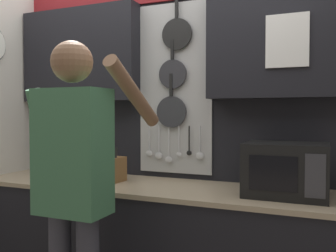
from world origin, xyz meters
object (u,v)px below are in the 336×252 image
object	(u,v)px
microwave	(286,170)
person	(74,176)
utensil_crock	(93,169)
knife_block	(115,169)

from	to	relation	value
microwave	person	bearing A→B (deg)	-148.07
person	utensil_crock	bearing A→B (deg)	116.68
microwave	utensil_crock	xyz separation A→B (m)	(-1.33, 0.00, -0.08)
knife_block	utensil_crock	bearing A→B (deg)	-179.99
utensil_crock	person	distance (m)	0.71
microwave	person	distance (m)	1.20
utensil_crock	microwave	bearing A→B (deg)	-0.03
knife_block	utensil_crock	world-z (taller)	utensil_crock
microwave	knife_block	size ratio (longest dim) A/B	1.86
microwave	knife_block	xyz separation A→B (m)	(-1.15, 0.00, -0.07)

